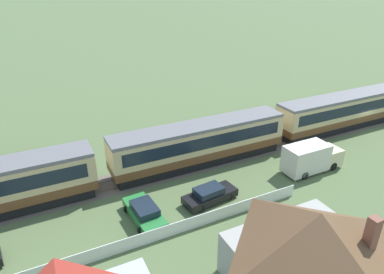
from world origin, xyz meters
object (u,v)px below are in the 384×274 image
Objects in this scene: cottage_brown_roof_2 at (314,253)px; parked_car_black_2 at (210,195)px; delivery_truck_cream at (311,158)px; parked_car_green at (144,212)px; passenger_train at (203,141)px.

parked_car_black_2 is at bearing 94.31° from cottage_brown_roof_2.
parked_car_black_2 is at bearing -179.55° from delivery_truck_cream.
delivery_truck_cream is at bearing 45.82° from cottage_brown_roof_2.
cottage_brown_roof_2 is 1.77× the size of parked_car_black_2.
parked_car_green is at bearing 179.59° from delivery_truck_cream.
passenger_train reaches higher than parked_car_green.
passenger_train is at bearing -57.73° from parked_car_green.
passenger_train is 19.81× the size of parked_car_black_2.
parked_car_black_2 is at bearing -95.65° from parked_car_green.
parked_car_black_2 is (5.53, -0.20, -0.01)m from parked_car_green.
cottage_brown_roof_2 is 10.59m from parked_car_black_2.
parked_car_green is 0.79× the size of delivery_truck_cream.
parked_car_green is 1.00× the size of parked_car_black_2.
parked_car_green reaches higher than parked_car_black_2.
parked_car_green is at bearing 120.98° from cottage_brown_roof_2.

